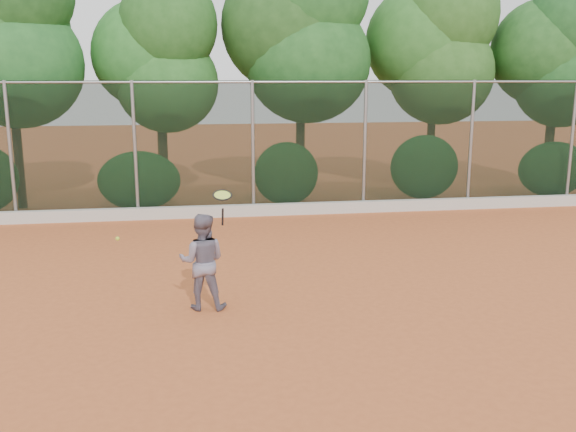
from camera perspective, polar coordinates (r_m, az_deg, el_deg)
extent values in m
plane|color=#BC5A2C|center=(10.40, 0.85, -7.92)|extent=(80.00, 80.00, 0.00)
cube|color=#BCB8AE|center=(16.88, -3.01, 0.53)|extent=(24.00, 0.20, 0.30)
imported|color=slate|center=(10.13, -7.63, -4.03)|extent=(0.83, 0.69, 1.53)
cube|color=black|center=(16.80, -3.13, 6.00)|extent=(24.00, 0.01, 3.50)
cylinder|color=gray|center=(16.70, -3.20, 11.81)|extent=(24.00, 0.06, 0.06)
cylinder|color=gray|center=(17.28, -23.43, 5.18)|extent=(0.09, 0.09, 3.50)
cylinder|color=gray|center=(16.78, -13.43, 5.67)|extent=(0.09, 0.09, 3.50)
cylinder|color=gray|center=(16.80, -3.13, 6.00)|extent=(0.09, 0.09, 3.50)
cylinder|color=gray|center=(17.35, 6.83, 6.13)|extent=(0.09, 0.09, 3.50)
cylinder|color=gray|center=(18.38, 15.93, 6.10)|extent=(0.09, 0.09, 3.50)
cylinder|color=gray|center=(19.82, 23.89, 5.94)|extent=(0.09, 0.09, 3.50)
cylinder|color=#44291A|center=(19.22, -22.83, 4.95)|extent=(0.24, 0.24, 2.90)
ellipsoid|color=#2D772E|center=(18.95, -22.94, 12.30)|extent=(3.50, 2.90, 3.40)
cylinder|color=#47301B|center=(19.08, -11.02, 4.89)|extent=(0.28, 0.28, 2.40)
ellipsoid|color=#245D20|center=(18.83, -10.69, 11.53)|extent=(2.90, 2.40, 2.80)
ellipsoid|color=#226221|center=(19.16, -12.30, 13.86)|extent=(3.20, 2.70, 3.10)
ellipsoid|color=#1F4F1B|center=(18.68, -10.59, 16.44)|extent=(2.70, 2.30, 2.90)
cylinder|color=#432B1A|center=(19.01, 1.10, 6.00)|extent=(0.26, 0.26, 3.00)
ellipsoid|color=#2E6F2A|center=(18.84, 1.80, 13.55)|extent=(3.60, 3.00, 3.50)
ellipsoid|color=#2F6225|center=(19.10, 0.11, 16.55)|extent=(3.90, 3.20, 3.80)
cylinder|color=#45301A|center=(20.32, 12.52, 5.69)|extent=(0.24, 0.24, 2.70)
ellipsoid|color=#26511B|center=(20.18, 13.49, 12.30)|extent=(3.20, 2.70, 3.10)
ellipsoid|color=#24591E|center=(20.30, 11.94, 14.91)|extent=(3.50, 2.90, 3.40)
ellipsoid|color=#23501B|center=(20.20, 14.12, 17.10)|extent=(3.00, 2.50, 3.10)
cylinder|color=#432E19|center=(21.60, 22.13, 5.19)|extent=(0.28, 0.28, 2.50)
ellipsoid|color=#296727|center=(21.49, 23.23, 11.10)|extent=(3.00, 2.50, 2.90)
ellipsoid|color=#2F6928|center=(21.50, 21.82, 13.35)|extent=(3.30, 2.80, 3.20)
ellipsoid|color=#256227|center=(21.51, 23.98, 15.32)|extent=(2.80, 2.40, 3.00)
ellipsoid|color=#31752C|center=(17.69, -13.09, 3.07)|extent=(2.20, 1.16, 1.60)
ellipsoid|color=#306A28|center=(17.81, -0.15, 3.79)|extent=(1.80, 1.04, 1.76)
ellipsoid|color=#2C702A|center=(18.81, 12.02, 4.28)|extent=(2.00, 1.10, 1.84)
ellipsoid|color=#286526|center=(20.59, 22.50, 3.87)|extent=(2.16, 1.12, 1.64)
cylinder|color=black|center=(9.82, -5.83, -0.08)|extent=(0.04, 0.14, 0.29)
torus|color=black|center=(9.69, -5.86, 1.86)|extent=(0.30, 0.29, 0.13)
cylinder|color=#CBE042|center=(9.69, -5.86, 1.86)|extent=(0.26, 0.24, 0.10)
sphere|color=#B6D330|center=(9.61, -14.91, -1.96)|extent=(0.06, 0.06, 0.06)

